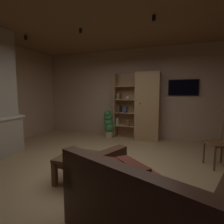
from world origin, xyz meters
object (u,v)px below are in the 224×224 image
object	(u,v)px
leather_couch	(142,207)
table_book_0	(78,156)
bookshelf_cabinet	(144,107)
coffee_table	(80,160)
potted_floor_plant	(109,124)
wall_mounted_tv	(183,88)
dining_chair	(224,140)

from	to	relation	value
leather_couch	table_book_0	xyz separation A→B (m)	(-1.14, 0.68, 0.13)
bookshelf_cabinet	coffee_table	size ratio (longest dim) A/B	3.19
leather_couch	coffee_table	distance (m)	1.37
potted_floor_plant	table_book_0	bearing A→B (deg)	-79.16
bookshelf_cabinet	table_book_0	distance (m)	3.04
table_book_0	wall_mounted_tv	world-z (taller)	wall_mounted_tv
leather_couch	table_book_0	bearing A→B (deg)	149.15
leather_couch	potted_floor_plant	world-z (taller)	potted_floor_plant
bookshelf_cabinet	potted_floor_plant	xyz separation A→B (m)	(-1.09, -0.21, -0.55)
table_book_0	potted_floor_plant	bearing A→B (deg)	100.84
coffee_table	table_book_0	bearing A→B (deg)	-85.09
dining_chair	potted_floor_plant	size ratio (longest dim) A/B	1.01
leather_couch	coffee_table	world-z (taller)	leather_couch
table_book_0	dining_chair	world-z (taller)	dining_chair
leather_couch	bookshelf_cabinet	bearing A→B (deg)	99.04
leather_couch	wall_mounted_tv	world-z (taller)	wall_mounted_tv
bookshelf_cabinet	potted_floor_plant	world-z (taller)	bookshelf_cabinet
dining_chair	potted_floor_plant	xyz separation A→B (m)	(-2.85, 1.26, -0.06)
bookshelf_cabinet	coffee_table	bearing A→B (deg)	-101.33
leather_couch	table_book_0	size ratio (longest dim) A/B	16.24
coffee_table	table_book_0	world-z (taller)	table_book_0
bookshelf_cabinet	table_book_0	xyz separation A→B (m)	(-0.57, -2.93, -0.59)
dining_chair	wall_mounted_tv	size ratio (longest dim) A/B	1.11
bookshelf_cabinet	potted_floor_plant	bearing A→B (deg)	-169.10
coffee_table	dining_chair	world-z (taller)	dining_chair
dining_chair	potted_floor_plant	distance (m)	3.12
potted_floor_plant	dining_chair	bearing A→B (deg)	-23.84
table_book_0	dining_chair	size ratio (longest dim) A/B	0.11
potted_floor_plant	wall_mounted_tv	bearing A→B (deg)	10.94
coffee_table	bookshelf_cabinet	bearing A→B (deg)	78.67
coffee_table	wall_mounted_tv	xyz separation A→B (m)	(1.66, 3.07, 1.27)
table_book_0	potted_floor_plant	xyz separation A→B (m)	(-0.52, 2.72, 0.04)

